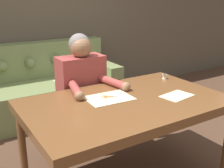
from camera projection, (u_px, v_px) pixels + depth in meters
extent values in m
cube|color=brown|center=(43.00, 10.00, 3.78)|extent=(8.00, 0.06, 2.60)
cube|color=brown|center=(126.00, 104.00, 2.18)|extent=(1.57, 0.97, 0.07)
cylinder|color=brown|center=(22.00, 147.00, 2.27)|extent=(0.06, 0.06, 0.65)
cylinder|color=brown|center=(158.00, 110.00, 3.00)|extent=(0.06, 0.06, 0.65)
cube|color=olive|center=(37.00, 100.00, 3.57)|extent=(2.11, 0.82, 0.44)
cube|color=olive|center=(27.00, 61.00, 3.68)|extent=(2.11, 0.22, 0.47)
cube|color=olive|center=(102.00, 82.00, 4.03)|extent=(0.20, 0.82, 0.60)
sphere|color=olive|center=(2.00, 66.00, 3.40)|extent=(0.13, 0.13, 0.13)
sphere|color=olive|center=(30.00, 63.00, 3.58)|extent=(0.13, 0.13, 0.13)
sphere|color=olive|center=(56.00, 59.00, 3.75)|extent=(0.13, 0.13, 0.13)
sphere|color=olive|center=(79.00, 57.00, 3.92)|extent=(0.13, 0.13, 0.13)
cube|color=white|center=(66.00, 81.00, 3.61)|extent=(0.27, 0.22, 0.00)
cylinder|color=#33281E|center=(83.00, 130.00, 2.79)|extent=(0.28, 0.28, 0.44)
cube|color=#993D38|center=(81.00, 83.00, 2.64)|extent=(0.43, 0.22, 0.52)
sphere|color=#896042|center=(81.00, 47.00, 2.52)|extent=(0.19, 0.19, 0.19)
sphere|color=slate|center=(79.00, 44.00, 2.54)|extent=(0.20, 0.20, 0.20)
cylinder|color=#993D38|center=(76.00, 89.00, 2.31)|extent=(0.15, 0.34, 0.07)
sphere|color=#896042|center=(80.00, 96.00, 2.16)|extent=(0.08, 0.08, 0.08)
cylinder|color=#993D38|center=(113.00, 82.00, 2.50)|extent=(0.12, 0.34, 0.07)
sphere|color=#896042|center=(126.00, 87.00, 2.38)|extent=(0.08, 0.08, 0.08)
cube|color=beige|center=(109.00, 98.00, 2.22)|extent=(0.38, 0.28, 0.00)
cube|color=beige|center=(177.00, 96.00, 2.26)|extent=(0.28, 0.21, 0.00)
cube|color=silver|center=(122.00, 96.00, 2.25)|extent=(0.12, 0.05, 0.00)
cube|color=#D1511E|center=(109.00, 97.00, 2.23)|extent=(0.08, 0.04, 0.00)
torus|color=#D1511E|center=(104.00, 98.00, 2.22)|extent=(0.04, 0.04, 0.01)
cube|color=silver|center=(122.00, 97.00, 2.23)|extent=(0.11, 0.09, 0.00)
cube|color=#D1511E|center=(109.00, 97.00, 2.24)|extent=(0.07, 0.06, 0.00)
torus|color=#D1511E|center=(104.00, 96.00, 2.25)|extent=(0.04, 0.04, 0.01)
cylinder|color=silver|center=(114.00, 97.00, 2.24)|extent=(0.01, 0.01, 0.01)
cylinder|color=beige|center=(164.00, 77.00, 2.72)|extent=(0.03, 0.03, 0.04)
cylinder|color=beige|center=(164.00, 75.00, 2.71)|extent=(0.04, 0.04, 0.00)
cylinder|color=beige|center=(164.00, 79.00, 2.72)|extent=(0.04, 0.04, 0.00)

